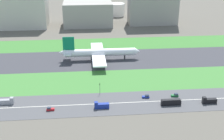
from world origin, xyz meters
TOP-DOWN VIEW (x-y plane):
  - ground_plane at (0.00, 0.00)m, footprint 800.00×800.00m
  - runway at (0.00, 0.00)m, footprint 280.00×46.00m
  - grass_median_north at (0.00, 41.00)m, footprint 280.00×36.00m
  - grass_median_south at (0.00, -41.00)m, footprint 280.00×36.00m
  - highway at (0.00, -73.00)m, footprint 280.00×28.00m
  - highway_centerline at (0.00, -73.00)m, footprint 266.00×0.50m
  - airliner at (-11.47, 0.00)m, footprint 65.00×56.00m
  - truck_0 at (-68.64, -68.00)m, footprint 8.40×2.50m
  - bus_0 at (26.75, -78.00)m, footprint 11.60×2.50m
  - car_0 at (32.13, -68.00)m, footprint 4.40×1.80m
  - car_3 at (-42.84, -78.00)m, footprint 4.40×1.80m
  - car_2 at (14.01, -68.00)m, footprint 4.40×1.80m
  - truck_2 at (-13.91, -78.00)m, footprint 8.40×2.50m
  - truck_1 at (49.60, -78.00)m, footprint 8.40×2.50m
  - traffic_light at (-13.70, -60.01)m, footprint 0.36×0.50m
  - terminal_building at (-90.00, 114.00)m, footprint 54.92×35.70m
  - hangar_building at (-17.52, 114.00)m, footprint 54.16×36.01m
  - office_tower at (56.85, 114.00)m, footprint 55.15×24.80m
  - fuel_tank_west at (20.80, 159.00)m, footprint 18.64×18.64m
  - fuel_tank_centre at (48.53, 159.00)m, footprint 18.02×18.02m
  - fuel_tank_east at (79.36, 159.00)m, footprint 22.63×22.63m

SIDE VIEW (x-z plane):
  - ground_plane at x=0.00m, z-range 0.00..0.00m
  - runway at x=0.00m, z-range 0.00..0.10m
  - grass_median_north at x=0.00m, z-range 0.00..0.10m
  - grass_median_south at x=0.00m, z-range 0.00..0.10m
  - highway at x=0.00m, z-range 0.00..0.10m
  - highway_centerline at x=0.00m, z-range 0.10..0.11m
  - car_0 at x=32.13m, z-range -0.08..1.92m
  - car_3 at x=-42.84m, z-range -0.08..1.92m
  - car_2 at x=14.01m, z-range -0.08..1.92m
  - truck_0 at x=-68.64m, z-range -0.33..3.67m
  - truck_2 at x=-13.91m, z-range -0.33..3.67m
  - truck_1 at x=49.60m, z-range -0.33..3.67m
  - bus_0 at x=26.75m, z-range 0.07..3.57m
  - traffic_light at x=-13.70m, z-range 0.69..7.89m
  - airliner at x=-11.47m, z-range -3.62..16.08m
  - fuel_tank_east at x=79.36m, z-range 0.00..14.70m
  - fuel_tank_west at x=20.80m, z-range 0.00..15.77m
  - fuel_tank_centre at x=48.53m, z-range 0.00..17.54m
  - hangar_building at x=-17.52m, z-range 0.00..26.17m
  - terminal_building at x=-90.00m, z-range 0.00..40.17m
  - office_tower at x=56.85m, z-range 0.00..52.42m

